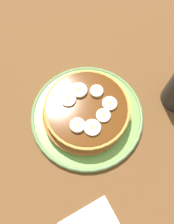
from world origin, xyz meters
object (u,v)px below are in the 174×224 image
banana_slice_0 (103,116)px  banana_slice_6 (92,128)px  plate (87,115)px  pancake_stack (88,110)px  banana_slice_5 (109,104)px  banana_slice_3 (97,91)px  banana_slice_1 (79,90)px  banana_slice_4 (77,125)px  banana_slice_2 (68,99)px

banana_slice_0 → banana_slice_6: (0.54, -3.51, 0.04)cm
plate → pancake_stack: 2.73cm
banana_slice_5 → banana_slice_3: bearing=-176.8°
banana_slice_1 → pancake_stack: bearing=-12.7°
plate → banana_slice_1: (-3.97, 1.09, 5.34)cm
plate → banana_slice_5: (2.62, 4.08, 5.25)cm
banana_slice_1 → banana_slice_4: 8.09cm
banana_slice_0 → banana_slice_4: banana_slice_4 is taller
banana_slice_6 → banana_slice_4: bearing=-138.3°
banana_slice_0 → banana_slice_2: bearing=-156.6°
banana_slice_0 → banana_slice_2: same height
pancake_stack → banana_slice_2: banana_slice_2 is taller
pancake_stack → banana_slice_2: size_ratio=5.85×
banana_slice_3 → banana_slice_2: bearing=-112.9°
banana_slice_4 → banana_slice_6: size_ratio=0.89×
banana_slice_2 → banana_slice_6: bearing=-1.3°
banana_slice_1 → banana_slice_2: size_ratio=1.03×
pancake_stack → banana_slice_5: (2.62, 3.88, 2.53)cm
plate → banana_slice_1: 6.75cm
banana_slice_0 → banana_slice_6: bearing=-81.2°
banana_slice_1 → banana_slice_3: 3.80cm
banana_slice_2 → banana_slice_4: 6.34cm
banana_slice_4 → banana_slice_3: bearing=112.9°
banana_slice_3 → banana_slice_6: bearing=-46.9°
banana_slice_0 → banana_slice_2: size_ratio=0.90×
pancake_stack → plate: bearing=-89.8°
banana_slice_4 → banana_slice_5: (0.55, 8.36, -0.10)cm
plate → banana_slice_1: banana_slice_1 is taller
plate → banana_slice_4: bearing=-64.2°
pancake_stack → banana_slice_1: bearing=167.3°
pancake_stack → banana_slice_6: bearing=-29.4°
banana_slice_5 → banana_slice_1: bearing=-155.6°
banana_slice_1 → banana_slice_3: (2.60, 2.77, 0.01)cm
banana_slice_1 → banana_slice_4: same height
plate → banana_slice_6: (4.35, -2.25, 5.26)cm
banana_slice_3 → banana_slice_0: bearing=-26.7°
banana_slice_0 → banana_slice_2: 8.37cm
banana_slice_0 → banana_slice_6: 3.55cm
banana_slice_2 → banana_slice_6: same height
plate → banana_slice_1: size_ratio=7.46×
pancake_stack → banana_slice_4: (2.07, -4.48, 2.63)cm
pancake_stack → banana_slice_1: size_ratio=5.69×
banana_slice_6 → banana_slice_5: bearing=105.2°
pancake_stack → banana_slice_4: bearing=-65.2°
banana_slice_4 → banana_slice_2: bearing=159.6°
pancake_stack → banana_slice_4: size_ratio=6.30×
banana_slice_0 → banana_slice_5: (-1.18, 2.83, 0.03)cm
pancake_stack → banana_slice_0: banana_slice_0 is taller
banana_slice_2 → banana_slice_5: bearing=43.4°
banana_slice_2 → banana_slice_5: size_ratio=1.07×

